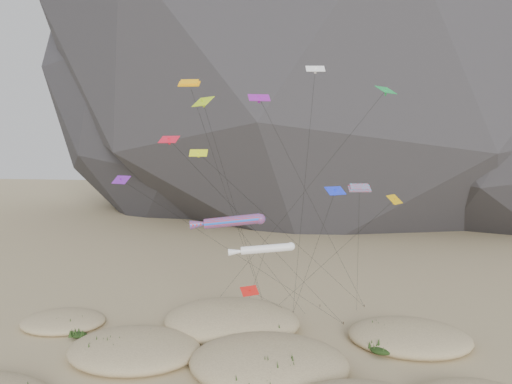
# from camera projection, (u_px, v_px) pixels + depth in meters

# --- Properties ---
(dunes) EXTENTS (52.13, 38.38, 3.83)m
(dunes) POSITION_uv_depth(u_px,v_px,m) (226.00, 366.00, 44.48)
(dunes) COLOR #CCB789
(dunes) RESTS_ON ground
(dune_grass) EXTENTS (41.19, 27.98, 1.50)m
(dune_grass) POSITION_uv_depth(u_px,v_px,m) (248.00, 373.00, 42.78)
(dune_grass) COLOR black
(dune_grass) RESTS_ON ground
(kite_stakes) EXTENTS (21.42, 6.95, 0.30)m
(kite_stakes) POSITION_uv_depth(u_px,v_px,m) (282.00, 309.00, 61.91)
(kite_stakes) COLOR #3F2D1E
(kite_stakes) RESTS_ON ground
(rainbow_tube_kite) EXTENTS (10.81, 11.90, 13.58)m
(rainbow_tube_kite) POSITION_uv_depth(u_px,v_px,m) (230.00, 222.00, 50.37)
(rainbow_tube_kite) COLOR red
(rainbow_tube_kite) RESTS_ON ground
(white_tube_kite) EXTENTS (7.96, 18.15, 11.50)m
(white_tube_kite) POSITION_uv_depth(u_px,v_px,m) (263.00, 249.00, 45.72)
(white_tube_kite) COLOR white
(white_tube_kite) RESTS_ON ground
(orange_parafoil) EXTENTS (7.72, 10.14, 27.65)m
(orange_parafoil) POSITION_uv_depth(u_px,v_px,m) (191.00, 87.00, 54.52)
(orange_parafoil) COLOR #FFAA0D
(orange_parafoil) RESTS_ON ground
(multi_parafoil) EXTENTS (2.29, 13.05, 16.68)m
(multi_parafoil) POSITION_uv_depth(u_px,v_px,m) (359.00, 190.00, 48.60)
(multi_parafoil) COLOR red
(multi_parafoil) RESTS_ON ground
(delta_kites) EXTENTS (29.70, 19.03, 28.60)m
(delta_kites) POSITION_uv_depth(u_px,v_px,m) (261.00, 153.00, 49.53)
(delta_kites) COLOR red
(delta_kites) RESTS_ON ground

